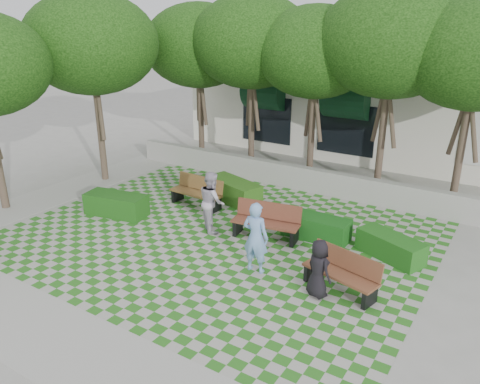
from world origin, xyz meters
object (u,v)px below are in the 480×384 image
Objects in this scene: bench_west at (197,192)px; person_dark at (319,268)px; person_white at (212,201)px; hedge_midleft at (233,191)px; bench_mid at (266,222)px; hedge_midright at (316,227)px; hedge_east at (390,247)px; bench_east at (342,273)px; person_blue at (256,237)px; hedge_west at (116,205)px.

bench_west is 1.38× the size of person_dark.
hedge_midleft is at bearing -31.36° from person_white.
bench_mid is 0.95× the size of hedge_midleft.
person_dark reaches higher than hedge_midright.
hedge_east is 0.99× the size of person_white.
bench_west is 6.59m from person_dark.
hedge_midright is 1.05× the size of person_white.
bench_east is 1.03× the size of person_blue.
bench_west is 6.79m from hedge_east.
bench_mid is 1.13× the size of hedge_east.
hedge_east is at bearing 1.64° from bench_west.
hedge_west is (-8.56, -1.90, 0.04)m from hedge_east.
bench_mid is 1.45× the size of person_dark.
bench_west is 1.33m from hedge_midleft.
bench_west reaches higher than hedge_midright.
person_dark is (-0.92, -2.81, 0.40)m from hedge_east.
person_white is at bearing -176.10° from bench_mid.
hedge_midright is (4.57, -0.17, -0.15)m from bench_west.
person_dark is at bearing -48.38° from bench_mid.
hedge_midright is 3.24m from person_white.
bench_east is at bearing -100.88° from person_dark.
bench_east is 3.35m from bench_mid.
hedge_midright reaches higher than hedge_east.
hedge_midleft is 1.16× the size of person_blue.
person_white is (-2.43, 1.48, -0.02)m from person_blue.
bench_mid reaches higher than hedge_midright.
hedge_midright is 0.95× the size of hedge_west.
hedge_midright is 3.15m from person_dark.
person_blue reaches higher than bench_mid.
hedge_west is 1.11× the size of person_white.
bench_east is 1.06× the size of hedge_east.
bench_mid is 2.06m from person_blue.
person_blue is (-2.23, -0.30, 0.48)m from bench_east.
hedge_east is 2.98m from person_dark.
person_dark is at bearing -113.46° from bench_east.
person_white is (-5.18, -1.13, 0.61)m from hedge_east.
person_blue is at bearing -170.57° from person_white.
person_dark reaches higher than hedge_east.
bench_mid is at bearing -12.42° from person_dark.
hedge_west is at bearing -163.01° from hedge_midright.
bench_east is 2.36m from hedge_east.
hedge_midleft is at bearing 50.22° from hedge_west.
person_white is at bearing -72.08° from hedge_midleft.
bench_east is 0.99× the size of bench_west.
bench_east is at bearing -176.27° from person_blue.
hedge_east is at bearing 12.54° from hedge_west.
hedge_east is 3.84m from person_blue.
person_blue is 2.84m from person_white.
hedge_west is 5.88m from person_blue.
person_dark is (1.83, -0.21, -0.23)m from person_blue.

